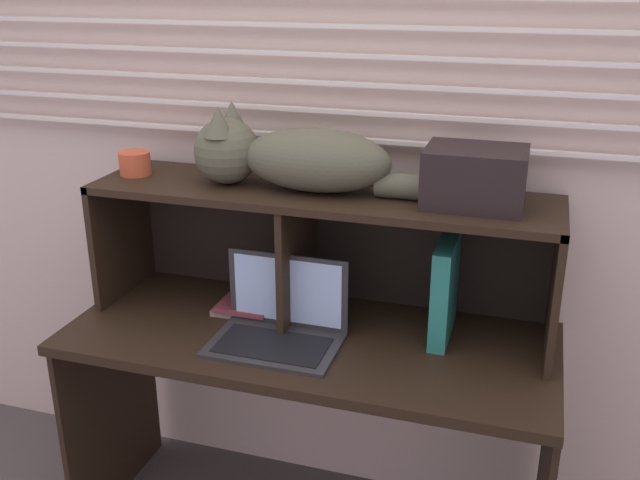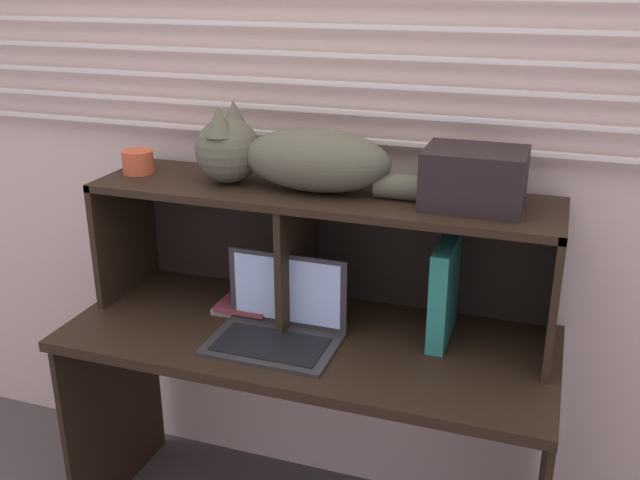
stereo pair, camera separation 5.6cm
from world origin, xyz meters
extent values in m
cube|color=beige|center=(0.00, 0.55, 1.25)|extent=(4.40, 0.04, 2.50)
cube|color=silver|center=(0.00, 0.50, 1.22)|extent=(3.49, 0.02, 0.01)
cube|color=silver|center=(0.00, 0.50, 1.30)|extent=(3.49, 0.02, 0.01)
cube|color=silver|center=(0.00, 0.50, 1.38)|extent=(3.49, 0.02, 0.01)
cube|color=silver|center=(0.00, 0.50, 1.46)|extent=(3.49, 0.02, 0.01)
cube|color=silver|center=(0.00, 0.50, 1.54)|extent=(3.49, 0.02, 0.01)
cube|color=black|center=(0.00, 0.22, 0.70)|extent=(1.38, 0.58, 0.03)
cube|color=black|center=(-0.68, 0.22, 0.34)|extent=(0.02, 0.52, 0.68)
cube|color=black|center=(0.00, 0.33, 1.10)|extent=(1.32, 0.33, 0.02)
cube|color=black|center=(-0.65, 0.33, 0.91)|extent=(0.02, 0.33, 0.39)
cube|color=black|center=(0.65, 0.33, 0.91)|extent=(0.02, 0.33, 0.39)
cube|color=black|center=(-0.07, 0.33, 0.90)|extent=(0.02, 0.32, 0.37)
cube|color=black|center=(0.00, 0.50, 0.91)|extent=(1.32, 0.01, 0.39)
ellipsoid|color=#4F503B|center=(-0.01, 0.33, 1.19)|extent=(0.42, 0.20, 0.18)
sphere|color=#4F503B|center=(-0.28, 0.33, 1.20)|extent=(0.19, 0.19, 0.19)
cone|color=#50543E|center=(-0.28, 0.29, 1.29)|extent=(0.08, 0.08, 0.08)
cone|color=#525340|center=(-0.28, 0.38, 1.29)|extent=(0.08, 0.08, 0.08)
cylinder|color=#4F503B|center=(0.29, 0.33, 1.14)|extent=(0.27, 0.07, 0.07)
cube|color=#2C2C2C|center=(-0.07, 0.13, 0.72)|extent=(0.35, 0.24, 0.01)
cube|color=#2C2C2C|center=(-0.07, 0.24, 0.83)|extent=(0.35, 0.01, 0.22)
cube|color=#ADD1F9|center=(-0.07, 0.24, 0.83)|extent=(0.32, 0.00, 0.19)
cube|color=black|center=(-0.07, 0.11, 0.73)|extent=(0.30, 0.17, 0.00)
cube|color=#237A6A|center=(0.36, 0.33, 0.86)|extent=(0.05, 0.24, 0.28)
cube|color=gray|center=(-0.23, 0.34, 0.72)|extent=(0.16, 0.20, 0.02)
cube|color=brown|center=(-0.22, 0.33, 0.74)|extent=(0.16, 0.20, 0.01)
cylinder|color=#BF4F2C|center=(-0.58, 0.33, 1.14)|extent=(0.09, 0.09, 0.07)
cube|color=black|center=(0.42, 0.33, 1.18)|extent=(0.26, 0.20, 0.15)
camera|label=1|loc=(0.57, -1.50, 1.69)|focal=40.32mm
camera|label=2|loc=(0.62, -1.48, 1.69)|focal=40.32mm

